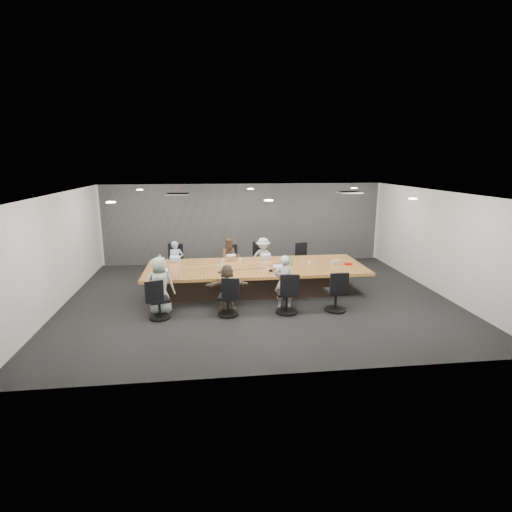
{
  "coord_description": "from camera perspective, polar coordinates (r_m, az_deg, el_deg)",
  "views": [
    {
      "loc": [
        -1.28,
        -10.11,
        3.57
      ],
      "look_at": [
        0.0,
        0.4,
        1.05
      ],
      "focal_mm": 28.0,
      "sensor_mm": 36.0,
      "label": 1
    }
  ],
  "objects": [
    {
      "name": "curtain",
      "position": [
        14.26,
        -1.72,
        4.62
      ],
      "size": [
        9.8,
        0.04,
        2.8
      ],
      "primitive_type": "cube",
      "color": "#545454",
      "rests_on": "ground"
    },
    {
      "name": "floor",
      "position": [
        10.8,
        0.26,
        -5.92
      ],
      "size": [
        10.0,
        8.0,
        0.0
      ],
      "primitive_type": "cube",
      "color": "black",
      "rests_on": "ground"
    },
    {
      "name": "laptop_0",
      "position": [
        11.8,
        -11.57,
        -0.73
      ],
      "size": [
        0.33,
        0.26,
        0.02
      ],
      "primitive_type": "cube",
      "rotation": [
        0.0,
        0.0,
        2.94
      ],
      "color": "#B2B2B7",
      "rests_on": "conference_table"
    },
    {
      "name": "laptop_4",
      "position": [
        10.28,
        -13.22,
        -2.91
      ],
      "size": [
        0.33,
        0.24,
        0.02
      ],
      "primitive_type": "cube",
      "rotation": [
        0.0,
        0.0,
        -0.09
      ],
      "color": "#8C6647",
      "rests_on": "conference_table"
    },
    {
      "name": "wall_left",
      "position": [
        10.99,
        -26.57,
        0.57
      ],
      "size": [
        0.0,
        8.0,
        2.8
      ],
      "primitive_type": "cube",
      "rotation": [
        1.57,
        0.0,
        1.57
      ],
      "color": "silver",
      "rests_on": "ground"
    },
    {
      "name": "chair_3",
      "position": [
        13.06,
        6.38,
        -0.85
      ],
      "size": [
        0.63,
        0.63,
        0.76
      ],
      "primitive_type": null,
      "rotation": [
        0.0,
        0.0,
        3.41
      ],
      "color": "black",
      "rests_on": "ground"
    },
    {
      "name": "person_5",
      "position": [
        9.74,
        -4.13,
        -4.53
      ],
      "size": [
        1.08,
        0.37,
        1.16
      ],
      "primitive_type": "imported",
      "rotation": [
        0.0,
        0.0,
        3.17
      ],
      "color": "brown",
      "rests_on": "ground"
    },
    {
      "name": "mic_right",
      "position": [
        11.18,
        3.44,
        -1.21
      ],
      "size": [
        0.16,
        0.11,
        0.03
      ],
      "primitive_type": "cube",
      "rotation": [
        0.0,
        0.0,
        0.04
      ],
      "color": "black",
      "rests_on": "conference_table"
    },
    {
      "name": "snack_packet",
      "position": [
        11.49,
        13.08,
        -1.12
      ],
      "size": [
        0.2,
        0.14,
        0.04
      ],
      "primitive_type": "cube",
      "rotation": [
        0.0,
        0.0,
        -0.05
      ],
      "color": "#C50D04",
      "rests_on": "conference_table"
    },
    {
      "name": "chair_1",
      "position": [
        12.74,
        -3.74,
        -1.23
      ],
      "size": [
        0.61,
        0.61,
        0.72
      ],
      "primitive_type": null,
      "rotation": [
        0.0,
        0.0,
        3.43
      ],
      "color": "black",
      "rests_on": "ground"
    },
    {
      "name": "wall_front",
      "position": [
        6.61,
        4.64,
        -5.82
      ],
      "size": [
        10.0,
        0.0,
        2.8
      ],
      "primitive_type": "cube",
      "rotation": [
        -1.57,
        0.0,
        0.0
      ],
      "color": "silver",
      "rests_on": "ground"
    },
    {
      "name": "chair_6",
      "position": [
        9.63,
        4.42,
        -5.78
      ],
      "size": [
        0.61,
        0.61,
        0.83
      ],
      "primitive_type": null,
      "rotation": [
        0.0,
        0.0,
        -0.09
      ],
      "color": "black",
      "rests_on": "ground"
    },
    {
      "name": "wall_back",
      "position": [
        14.33,
        -1.74,
        4.67
      ],
      "size": [
        10.0,
        0.0,
        2.8
      ],
      "primitive_type": "cube",
      "rotation": [
        1.57,
        0.0,
        0.0
      ],
      "color": "silver",
      "rests_on": "ground"
    },
    {
      "name": "conference_table",
      "position": [
        11.15,
        -0.06,
        -3.13
      ],
      "size": [
        6.0,
        2.2,
        0.74
      ],
      "color": "#36251D",
      "rests_on": "ground"
    },
    {
      "name": "person_4",
      "position": [
        9.77,
        -13.54,
        -4.1
      ],
      "size": [
        0.7,
        0.47,
        1.39
      ],
      "primitive_type": "imported",
      "rotation": [
        0.0,
        0.0,
        3.1
      ],
      "color": "#9FB19E",
      "rests_on": "ground"
    },
    {
      "name": "bottle_green_right",
      "position": [
        11.11,
        5.07,
        -0.7
      ],
      "size": [
        0.1,
        0.1,
        0.27
      ],
      "primitive_type": "cylinder",
      "rotation": [
        0.0,
        0.0,
        0.34
      ],
      "color": "#55A25F",
      "rests_on": "conference_table"
    },
    {
      "name": "bottle_clear",
      "position": [
        11.01,
        -4.87,
        -0.97
      ],
      "size": [
        0.08,
        0.08,
        0.22
      ],
      "primitive_type": "cylinder",
      "rotation": [
        0.0,
        0.0,
        -0.26
      ],
      "color": "silver",
      "rests_on": "conference_table"
    },
    {
      "name": "person_1",
      "position": [
        12.33,
        -3.67,
        -0.35
      ],
      "size": [
        0.65,
        0.52,
        1.3
      ],
      "primitive_type": "imported",
      "rotation": [
        0.0,
        0.0,
        6.33
      ],
      "color": "brown",
      "rests_on": "ground"
    },
    {
      "name": "chair_2",
      "position": [
        12.82,
        0.78,
        -0.79
      ],
      "size": [
        0.64,
        0.64,
        0.86
      ],
      "primitive_type": null,
      "rotation": [
        0.0,
        0.0,
        3.03
      ],
      "color": "black",
      "rests_on": "ground"
    },
    {
      "name": "ceiling",
      "position": [
        10.22,
        0.27,
        9.07
      ],
      "size": [
        10.0,
        8.0,
        0.0
      ],
      "primitive_type": "cube",
      "color": "white",
      "rests_on": "wall_back"
    },
    {
      "name": "cup_white_far",
      "position": [
        11.52,
        -2.27,
        -0.61
      ],
      "size": [
        0.09,
        0.09,
        0.09
      ],
      "primitive_type": "cylinder",
      "rotation": [
        0.0,
        0.0,
        -0.38
      ],
      "color": "white",
      "rests_on": "conference_table"
    },
    {
      "name": "cup_white_near",
      "position": [
        11.36,
        7.63,
        -0.92
      ],
      "size": [
        0.1,
        0.1,
        0.09
      ],
      "primitive_type": "cylinder",
      "rotation": [
        0.0,
        0.0,
        0.43
      ],
      "color": "white",
      "rests_on": "conference_table"
    },
    {
      "name": "person_6",
      "position": [
        9.87,
        4.05,
        -3.71
      ],
      "size": [
        0.54,
        0.4,
        1.35
      ],
      "primitive_type": "imported",
      "rotation": [
        0.0,
        0.0,
        2.98
      ],
      "color": "#BABABA",
      "rests_on": "ground"
    },
    {
      "name": "wall_right",
      "position": [
        12.1,
        24.48,
        1.84
      ],
      "size": [
        0.0,
        8.0,
        2.8
      ],
      "primitive_type": "cube",
      "rotation": [
        1.57,
        0.0,
        -1.57
      ],
      "color": "silver",
      "rests_on": "ground"
    },
    {
      "name": "chair_0",
      "position": [
        12.74,
        -11.2,
        -1.11
      ],
      "size": [
        0.7,
        0.7,
        0.87
      ],
      "primitive_type": null,
      "rotation": [
        0.0,
        0.0,
        2.93
      ],
      "color": "black",
      "rests_on": "ground"
    },
    {
      "name": "laptop_5",
      "position": [
        10.22,
        -4.31,
        -2.68
      ],
      "size": [
        0.3,
        0.21,
        0.02
      ],
      "primitive_type": "cube",
      "rotation": [
        0.0,
        0.0,
        0.06
      ],
      "color": "#B2B2B7",
      "rests_on": "conference_table"
    },
    {
      "name": "person_2",
      "position": [
        12.43,
        1.0,
        -0.28
      ],
      "size": [
        0.85,
        0.52,
        1.27
      ],
      "primitive_type": "imported",
      "rotation": [
        0.0,
        0.0,
        6.35
      ],
      "color": "#ACB8AA",
      "rests_on": "ground"
    },
    {
      "name": "canvas_bag",
      "position": [
        11.43,
        11.39,
        -0.9
      ],
      "size": [
        0.26,
        0.19,
        0.12
      ],
      "primitive_type": "cube",
      "rotation": [
        0.0,
        0.0,
        0.25
      ],
      "color": "#BDA891",
      "rests_on": "conference_table"
    },
    {
      "name": "chair_4",
      "position": [
        9.54,
        -13.66,
        -6.55
      ],
      "size": [
        0.64,
        0.64,
        0.76
      ],
      "primitive_type": null,
      "rotation": [
        0.0,
        0.0,
        0.3
      ],
      "color": "black",
      "rests_on": "ground"
    },
    {
      "name": "bottle_green_left",
      "position": [
        11.52,
        -13.58,
        -0.5
      ],
      "size": [
        0.1,
        0.1,
        0.28
      ],
      "primitive_type": "cylinder",
      "rotation": [
        0.0,
        0.0,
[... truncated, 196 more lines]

